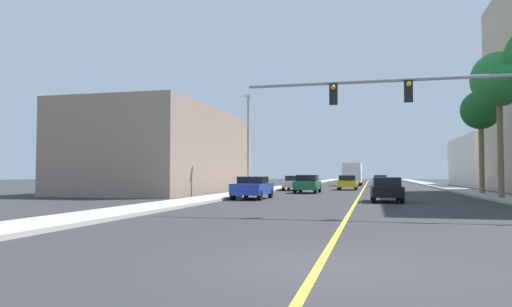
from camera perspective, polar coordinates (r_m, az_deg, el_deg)
ground at (r=50.63m, az=12.87°, el=-4.26°), size 192.00×192.00×0.00m
sidewalk_left at (r=51.61m, az=2.65°, el=-4.20°), size 2.56×168.00×0.15m
sidewalk_right at (r=51.27m, az=23.16°, el=-4.02°), size 2.56×168.00×0.15m
lane_marking_center at (r=50.63m, az=12.87°, el=-4.25°), size 0.16×144.00×0.01m
building_left_near at (r=43.16m, az=-10.83°, el=0.18°), size 10.29×21.10×7.20m
building_right_far at (r=68.01m, az=28.34°, el=-0.86°), size 11.86×19.34×6.39m
traffic_signal_mast at (r=19.34m, az=23.36°, el=5.77°), size 12.37×0.36×5.62m
street_lamp at (r=36.33m, az=-0.96°, el=1.88°), size 0.56×0.28×7.64m
palm_mid at (r=33.59m, az=27.36°, el=7.87°), size 3.43×3.43×9.16m
palm_far at (r=40.85m, az=25.57°, el=4.64°), size 3.03×3.03×8.00m
car_silver at (r=46.36m, az=4.68°, el=-3.56°), size 1.86×3.94×1.44m
car_green at (r=40.24m, az=6.27°, el=-3.65°), size 1.94×4.12×1.54m
car_yellow at (r=48.58m, az=11.04°, el=-3.46°), size 1.88×3.90×1.48m
car_white at (r=62.90m, az=14.79°, el=-3.18°), size 1.94×4.15×1.46m
car_black at (r=28.55m, az=15.52°, el=-4.19°), size 1.84×3.92×1.43m
car_blue at (r=30.58m, az=-0.41°, el=-4.13°), size 1.94×4.22×1.46m
delivery_truck at (r=66.10m, az=11.64°, el=-2.41°), size 2.50×7.27×3.08m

